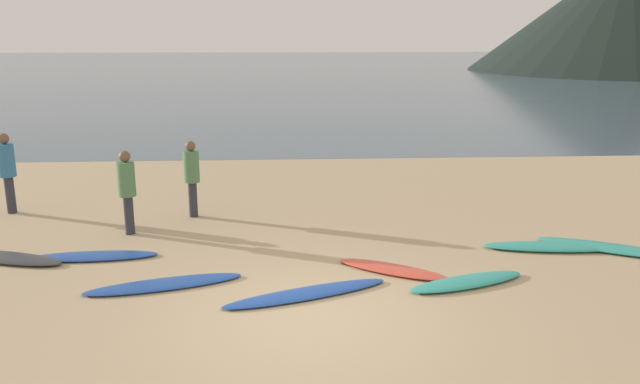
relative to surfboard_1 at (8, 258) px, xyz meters
The scene contains 14 objects.
ground_plane 8.99m from the surfboard_1, 55.15° to the left, with size 120.00×120.00×0.20m, color tan.
ocean_water 58.89m from the surfboard_1, 85.00° to the left, with size 140.00×100.00×0.01m, color #475B6B.
headland_hill 64.14m from the surfboard_1, 53.53° to the left, with size 29.34×29.34×11.32m, color black.
surfboard_1 is the anchor object (origin of this frame).
surfboard_2 1.44m from the surfboard_1, ahead, with size 2.24×0.53×0.07m, color #1E479E.
surfboard_3 3.20m from the surfboard_1, 24.18° to the right, with size 2.45×0.53×0.07m, color #1E479E.
surfboard_4 5.45m from the surfboard_1, 19.30° to the right, with size 2.65×0.47×0.07m, color #1E479E.
surfboard_5 6.66m from the surfboard_1, ahead, with size 1.93×0.48×0.09m, color #D84C38.
surfboard_6 7.82m from the surfboard_1, 11.14° to the right, with size 2.04×0.50×0.09m, color teal.
surfboard_7 9.67m from the surfboard_1, ahead, with size 2.45×0.55×0.10m, color teal.
surfboard_8 10.78m from the surfboard_1, ahead, with size 2.68×0.56×0.10m, color teal.
person_0 2.45m from the surfboard_1, 38.03° to the left, with size 0.34×0.34×1.66m.
person_1 3.93m from the surfboard_1, 41.52° to the left, with size 0.33×0.33×1.64m.
person_2 3.40m from the surfboard_1, 110.73° to the left, with size 0.36×0.36×1.76m.
Camera 1 is at (-0.30, -8.07, 3.88)m, focal length 35.63 mm.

